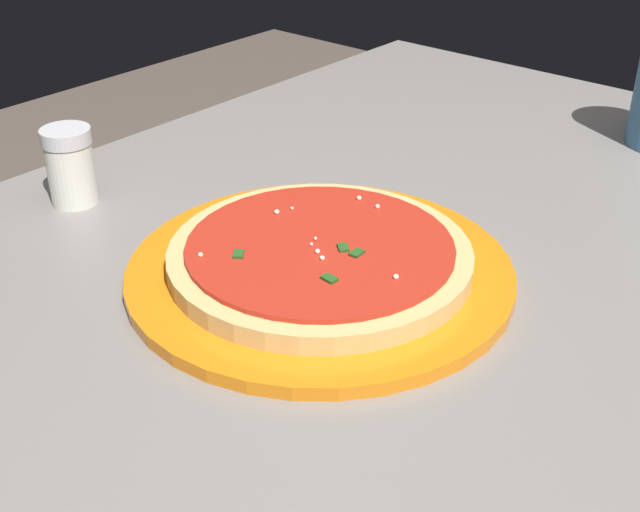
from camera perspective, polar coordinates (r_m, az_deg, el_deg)
The scene contains 4 objects.
restaurant_table at distance 0.76m, azimuth 4.38°, elevation -9.43°, with size 1.14×0.81×0.73m.
serving_plate at distance 0.68m, azimuth -0.00°, elevation -1.06°, with size 0.31×0.31×0.01m, color orange.
pizza at distance 0.67m, azimuth -0.00°, elevation 0.05°, with size 0.24×0.24×0.02m.
parmesan_shaker at distance 0.82m, azimuth -16.59°, elevation 5.90°, with size 0.05×0.05×0.07m.
Camera 1 is at (-0.48, -0.34, 1.08)m, focal length 47.12 mm.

